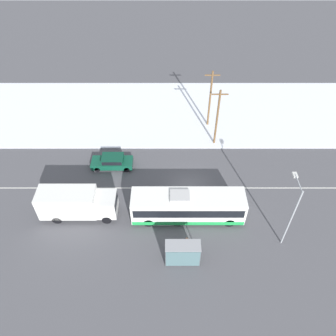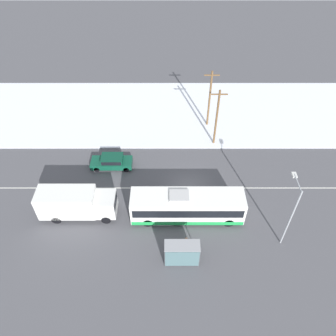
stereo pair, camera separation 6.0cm
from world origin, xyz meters
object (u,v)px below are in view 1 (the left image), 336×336
object	(u,v)px
city_bus	(188,206)
sedan_car	(112,161)
box_truck	(76,203)
utility_pole_snowlot	(210,99)
streetlamp	(293,208)
utility_pole_roadside	(217,117)
pedestrian_at_stop	(187,242)
bus_shelter	(183,253)

from	to	relation	value
city_bus	sedan_car	xyz separation A→B (m)	(-8.08, 6.98, -0.72)
city_bus	box_truck	size ratio (longest dim) A/B	1.46
city_bus	utility_pole_snowlot	distance (m)	15.30
streetlamp	utility_pole_roadside	xyz separation A→B (m)	(-4.71, 13.60, -0.57)
pedestrian_at_stop	streetlamp	world-z (taller)	streetlamp
streetlamp	utility_pole_snowlot	bearing A→B (deg)	106.69
bus_shelter	streetlamp	size ratio (longest dim) A/B	0.42
box_truck	utility_pole_snowlot	xyz separation A→B (m)	(13.82, 14.53, 2.24)
box_truck	streetlamp	bearing A→B (deg)	-8.32
sedan_car	bus_shelter	size ratio (longest dim) A/B	1.54
bus_shelter	streetlamp	world-z (taller)	streetlamp
pedestrian_at_stop	utility_pole_roadside	xyz separation A→B (m)	(3.97, 14.70, 2.83)
city_bus	utility_pole_roadside	distance (m)	11.89
pedestrian_at_stop	utility_pole_snowlot	world-z (taller)	utility_pole_snowlot
bus_shelter	streetlamp	distance (m)	9.81
box_truck	bus_shelter	bearing A→B (deg)	-28.17
box_truck	bus_shelter	world-z (taller)	box_truck
bus_shelter	utility_pole_snowlot	xyz separation A→B (m)	(3.88, 19.85, 2.30)
bus_shelter	streetlamp	xyz separation A→B (m)	(9.07, 2.54, 2.75)
sedan_car	pedestrian_at_stop	distance (m)	13.21
sedan_car	city_bus	bearing A→B (deg)	139.18
utility_pole_roadside	utility_pole_snowlot	world-z (taller)	utility_pole_snowlot
box_truck	pedestrian_at_stop	xyz separation A→B (m)	(10.34, -3.88, -0.71)
sedan_car	pedestrian_at_stop	bearing A→B (deg)	126.38
pedestrian_at_stop	utility_pole_snowlot	bearing A→B (deg)	79.28
utility_pole_snowlot	box_truck	bearing A→B (deg)	-133.57
utility_pole_snowlot	sedan_car	bearing A→B (deg)	-145.51
pedestrian_at_stop	utility_pole_roadside	bearing A→B (deg)	74.90
city_bus	bus_shelter	xyz separation A→B (m)	(-0.64, -5.10, 0.15)
bus_shelter	pedestrian_at_stop	bearing A→B (deg)	74.59
sedan_car	bus_shelter	xyz separation A→B (m)	(7.44, -12.07, 0.87)
city_bus	utility_pole_snowlot	xyz separation A→B (m)	(3.24, 14.75, 2.45)
box_truck	streetlamp	size ratio (longest dim) A/B	1.04
box_truck	bus_shelter	distance (m)	11.27
box_truck	utility_pole_roadside	world-z (taller)	utility_pole_roadside
box_truck	streetlamp	xyz separation A→B (m)	(19.01, -2.78, 2.69)
pedestrian_at_stop	utility_pole_snowlot	xyz separation A→B (m)	(3.49, 18.41, 2.95)
sedan_car	utility_pole_roadside	bearing A→B (deg)	-160.97
bus_shelter	streetlamp	bearing A→B (deg)	15.65
bus_shelter	utility_pole_roadside	size ratio (longest dim) A/B	0.40
pedestrian_at_stop	utility_pole_snowlot	size ratio (longest dim) A/B	0.22
sedan_car	utility_pole_snowlot	xyz separation A→B (m)	(11.32, 7.78, 3.18)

